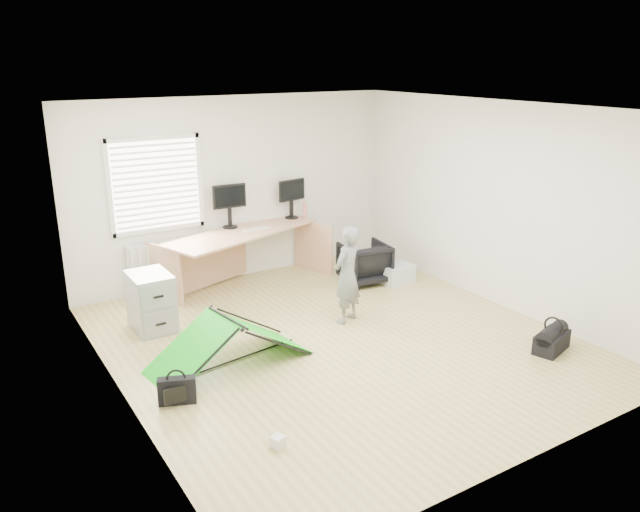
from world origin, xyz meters
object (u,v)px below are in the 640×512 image
monitor_right (291,204)px  person (347,275)px  desk (244,258)px  thermos (305,210)px  filing_cabinet (151,302)px  office_chair (364,263)px  duffel_bag (552,342)px  monitor_left (230,212)px  laptop_bag (177,391)px  storage_crate (397,274)px  kite (229,341)px

monitor_right → person: bearing=-109.8°
person → desk: bearing=-97.6°
thermos → person: 2.22m
filing_cabinet → office_chair: size_ratio=1.09×
office_chair → desk: bearing=-19.8°
filing_cabinet → thermos: (2.80, 1.03, 0.58)m
duffel_bag → monitor_left: bearing=100.7°
monitor_right → duffel_bag: 4.36m
filing_cabinet → laptop_bag: (-0.35, -1.84, -0.22)m
monitor_left → storage_crate: (2.05, -1.37, -0.93)m
office_chair → duffel_bag: size_ratio=1.33×
kite → storage_crate: (3.18, 1.06, -0.13)m
desk → kite: size_ratio=1.40×
kite → laptop_bag: kite is taller
monitor_left → laptop_bag: (-1.91, -2.92, -0.92)m
filing_cabinet → kite: filing_cabinet is taller
storage_crate → duffel_bag: (0.07, -2.73, -0.03)m
office_chair → storage_crate: size_ratio=1.39×
laptop_bag → person: bearing=38.9°
person → storage_crate: 1.71m
kite → storage_crate: kite is taller
desk → kite: desk is taller
monitor_right → thermos: (0.20, -0.07, -0.10)m
filing_cabinet → monitor_right: 2.91m
filing_cabinet → monitor_left: 2.02m
monitor_right → duffel_bag: bearing=-83.8°
monitor_left → laptop_bag: monitor_left is taller
thermos → kite: size_ratio=0.14×
desk → thermos: size_ratio=10.20×
monitor_left → monitor_right: (1.04, 0.02, -0.01)m
monitor_left → thermos: (1.24, -0.05, -0.12)m
office_chair → person: bearing=53.5°
monitor_left → person: 2.28m
person → thermos: bearing=-130.3°
laptop_bag → storage_crate: bearing=43.4°
duffel_bag → storage_crate: bearing=74.9°
monitor_right → storage_crate: monitor_right is taller
thermos → kite: (-2.37, -2.38, -0.67)m
desk → office_chair: 1.78m
laptop_bag → duffel_bag: 4.19m
desk → thermos: 1.31m
office_chair → laptop_bag: size_ratio=1.83×
person → duffel_bag: bearing=104.5°
monitor_right → office_chair: (0.60, -1.13, -0.74)m
desk → monitor_left: size_ratio=4.87×
filing_cabinet → office_chair: filing_cabinet is taller
kite → person: bearing=0.4°
filing_cabinet → office_chair: (3.20, -0.02, -0.06)m
office_chair → laptop_bag: bearing=35.3°
kite → laptop_bag: (-0.78, -0.50, -0.13)m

